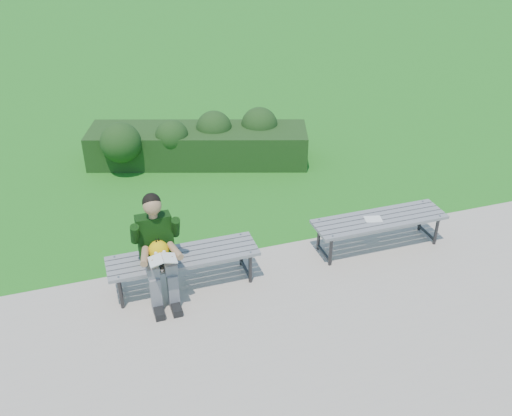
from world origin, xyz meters
The scene contains 7 objects.
ground centered at (0.00, 0.00, 0.00)m, with size 80.00×80.00×0.00m.
walkway centered at (0.00, -1.75, 0.01)m, with size 30.00×3.50×0.02m.
hedge centered at (0.24, 2.95, 0.39)m, with size 3.87×2.06×0.91m.
bench_left centered at (-0.71, -0.47, 0.42)m, with size 1.80×0.50×0.46m.
bench_right centered at (1.93, -0.45, 0.42)m, with size 1.80×0.50×0.46m.
seated_boy centered at (-1.01, -0.56, 0.71)m, with size 0.56×0.76×1.31m.
paper_sheet centered at (1.83, -0.45, 0.47)m, with size 0.25×0.20×0.01m.
Camera 1 is at (-1.63, -6.04, 4.37)m, focal length 40.00 mm.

